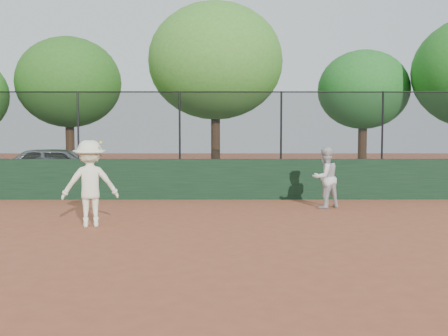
{
  "coord_description": "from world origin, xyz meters",
  "views": [
    {
      "loc": [
        0.77,
        -8.77,
        1.97
      ],
      "look_at": [
        0.8,
        2.2,
        1.2
      ],
      "focal_mm": 40.0,
      "sensor_mm": 36.0,
      "label": 1
    }
  ],
  "objects_px": {
    "tree_1": "(69,83)",
    "tree_2": "(215,62)",
    "player_second": "(325,178)",
    "tree_3": "(363,90)",
    "parked_car": "(60,167)",
    "player_main": "(90,183)"
  },
  "relations": [
    {
      "from": "player_second",
      "to": "tree_1",
      "type": "bearing_deg",
      "value": -68.12
    },
    {
      "from": "tree_1",
      "to": "tree_3",
      "type": "distance_m",
      "value": 12.21
    },
    {
      "from": "parked_car",
      "to": "tree_1",
      "type": "bearing_deg",
      "value": 4.94
    },
    {
      "from": "player_second",
      "to": "parked_car",
      "type": "bearing_deg",
      "value": -56.48
    },
    {
      "from": "player_main",
      "to": "tree_1",
      "type": "relative_size",
      "value": 0.31
    },
    {
      "from": "parked_car",
      "to": "player_main",
      "type": "distance_m",
      "value": 7.95
    },
    {
      "from": "player_second",
      "to": "tree_2",
      "type": "height_order",
      "value": "tree_2"
    },
    {
      "from": "player_main",
      "to": "tree_3",
      "type": "relative_size",
      "value": 0.34
    },
    {
      "from": "player_second",
      "to": "tree_3",
      "type": "relative_size",
      "value": 0.3
    },
    {
      "from": "player_main",
      "to": "tree_2",
      "type": "height_order",
      "value": "tree_2"
    },
    {
      "from": "player_main",
      "to": "tree_1",
      "type": "bearing_deg",
      "value": 109.0
    },
    {
      "from": "tree_3",
      "to": "tree_1",
      "type": "bearing_deg",
      "value": 178.97
    },
    {
      "from": "tree_1",
      "to": "tree_3",
      "type": "relative_size",
      "value": 1.11
    },
    {
      "from": "parked_car",
      "to": "tree_3",
      "type": "distance_m",
      "value": 12.36
    },
    {
      "from": "player_second",
      "to": "player_main",
      "type": "bearing_deg",
      "value": -2.21
    },
    {
      "from": "player_second",
      "to": "tree_1",
      "type": "distance_m",
      "value": 12.48
    },
    {
      "from": "player_main",
      "to": "tree_2",
      "type": "relative_size",
      "value": 0.26
    },
    {
      "from": "player_main",
      "to": "tree_1",
      "type": "height_order",
      "value": "tree_1"
    },
    {
      "from": "parked_car",
      "to": "player_second",
      "type": "relative_size",
      "value": 2.76
    },
    {
      "from": "tree_2",
      "to": "parked_car",
      "type": "bearing_deg",
      "value": -167.89
    },
    {
      "from": "player_second",
      "to": "tree_3",
      "type": "height_order",
      "value": "tree_3"
    },
    {
      "from": "tree_1",
      "to": "tree_2",
      "type": "bearing_deg",
      "value": -17.34
    }
  ]
}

